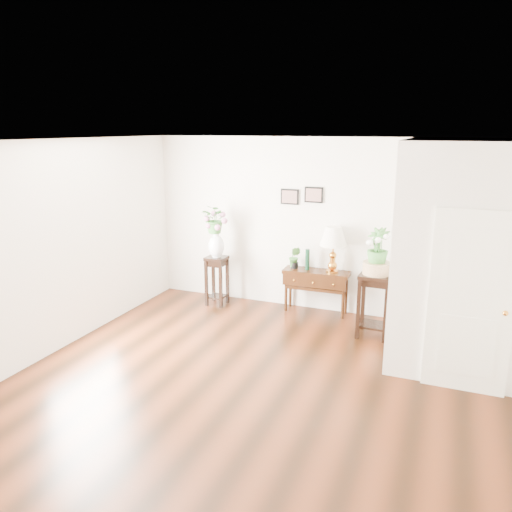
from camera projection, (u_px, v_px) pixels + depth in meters
The scene contains 20 objects.
floor at pixel (268, 387), 5.82m from camera, with size 6.00×5.50×0.02m, color #4E200C.
ceiling at pixel (269, 141), 5.12m from camera, with size 6.00×5.50×0.02m, color white.
wall_back at pixel (328, 227), 7.95m from camera, with size 6.00×0.02×2.80m, color silver.
wall_front at pixel (110, 391), 3.00m from camera, with size 6.00×0.02×2.80m, color silver.
wall_left at pixel (55, 248), 6.55m from camera, with size 0.02×5.50×2.80m, color silver.
partition at pixel (472, 253), 6.32m from camera, with size 1.80×1.95×2.80m, color silver.
door at pixel (471, 304), 5.50m from camera, with size 0.90×0.05×2.10m, color white.
art_print_left at pixel (290, 197), 8.05m from camera, with size 0.30×0.02×0.25m, color black.
art_print_right at pixel (314, 195), 7.89m from camera, with size 0.30×0.02×0.25m, color black.
wall_ornament at pixel (401, 196), 6.60m from camera, with size 0.51×0.51×0.07m, color #AB8B28.
console_table at pixel (316, 291), 8.09m from camera, with size 1.06×0.35×0.71m, color #411D0A.
table_lamp at pixel (333, 251), 7.82m from camera, with size 0.43×0.43×0.74m, color #C37B24.
green_vase at pixel (307, 259), 8.02m from camera, with size 0.07×0.07×0.34m, color black.
potted_plant at pixel (295, 258), 8.09m from camera, with size 0.19×0.15×0.34m, color #3C8034.
plant_stand_a at pixel (217, 281), 8.44m from camera, with size 0.33×0.33×0.84m, color black.
porcelain_vase at pixel (216, 244), 8.28m from camera, with size 0.26×0.26×0.45m, color white, non-canonical shape.
lily_arrangement at pixel (216, 219), 8.18m from camera, with size 0.43×0.37×0.48m, color #3C8034.
plant_stand_b at pixel (374, 305), 7.14m from camera, with size 0.44×0.44×0.93m, color black.
ceramic_bowl at pixel (377, 269), 7.01m from camera, with size 0.39×0.39×0.17m, color #D0B385.
narcissus at pixel (378, 247), 6.93m from camera, with size 0.30×0.30×0.54m, color #3C8034.
Camera 1 is at (1.82, -4.93, 2.94)m, focal length 35.00 mm.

